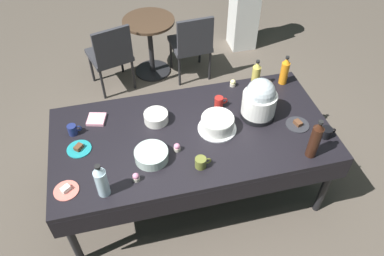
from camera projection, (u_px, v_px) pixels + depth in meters
The scene contains 25 objects.
ground at pixel (192, 188), 3.49m from camera, with size 9.00×9.00×0.00m, color brown.
potluck_table at pixel (192, 138), 3.00m from camera, with size 2.20×1.10×0.75m.
frosted_layer_cake at pixel (217, 124), 2.94m from camera, with size 0.31×0.31×0.12m.
slow_cooker at pixel (260, 100), 2.98m from camera, with size 0.29×0.29×0.36m.
glass_salad_bowl at pixel (151, 155), 2.74m from camera, with size 0.25×0.25×0.08m, color #B2C6BC.
ceramic_snack_bowl at pixel (156, 117), 3.02m from camera, with size 0.20×0.20×0.08m, color silver.
dessert_plate_coral at pixel (66, 190), 2.56m from camera, with size 0.17×0.17×0.04m.
dessert_plate_charcoal at pixel (298, 124), 3.01m from camera, with size 0.19×0.19×0.04m.
dessert_plate_teal at pixel (79, 148), 2.83m from camera, with size 0.19×0.19×0.04m.
cupcake_lemon at pixel (233, 83), 3.35m from camera, with size 0.05×0.05×0.07m.
cupcake_rose at pixel (177, 147), 2.81m from camera, with size 0.05×0.05×0.07m.
cupcake_berry at pixel (136, 177), 2.61m from camera, with size 0.05×0.05×0.07m.
soda_bottle_ginger_ale at pixel (256, 75), 3.28m from camera, with size 0.07×0.07×0.28m.
soda_bottle_water at pixel (101, 181), 2.46m from camera, with size 0.09×0.09×0.29m.
soda_bottle_cola at pixel (315, 140), 2.68m from camera, with size 0.08×0.08×0.34m.
soda_bottle_orange_juice at pixel (285, 71), 3.31m from camera, with size 0.07×0.07×0.28m.
coffee_mug_navy at pixel (73, 130), 2.92m from camera, with size 0.11×0.07×0.09m.
coffee_mug_black at pixel (326, 132), 2.90m from camera, with size 0.13×0.09×0.08m.
coffee_mug_olive at pixel (201, 162), 2.69m from camera, with size 0.12×0.08×0.08m.
coffee_mug_red at pixel (219, 102), 3.14m from camera, with size 0.11×0.07×0.10m.
paper_napkin_stack at pixel (96, 119), 3.05m from camera, with size 0.14×0.14×0.02m, color pink.
maroon_chair_left at pixel (111, 53), 4.19m from camera, with size 0.54×0.54×0.85m.
maroon_chair_right at pixel (192, 42), 4.35m from camera, with size 0.47×0.47×0.85m.
round_cafe_table at pixel (150, 37), 4.42m from camera, with size 0.60×0.60×0.72m.
water_cooler at pixel (245, 5), 4.79m from camera, with size 0.32×0.32×1.24m.
Camera 1 is at (-0.49, -2.00, 2.87)m, focal length 35.10 mm.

